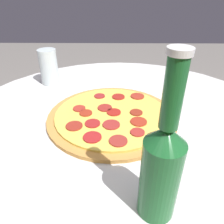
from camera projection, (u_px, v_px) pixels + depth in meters
table at (120, 169)px, 0.70m from camera, size 0.97×0.97×0.78m
pizza at (112, 116)px, 0.60m from camera, size 0.36×0.36×0.02m
beer_bottle at (161, 167)px, 0.32m from camera, size 0.06×0.06×0.27m
drinking_glass at (49, 67)px, 0.78m from camera, size 0.06×0.06×0.12m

